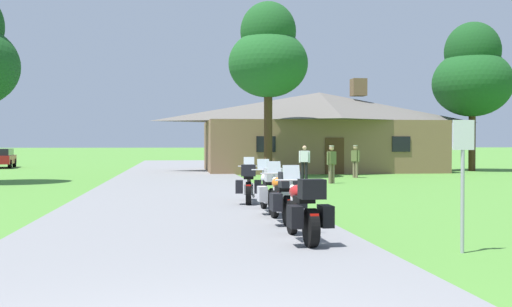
{
  "coord_description": "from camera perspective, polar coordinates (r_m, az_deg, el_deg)",
  "views": [
    {
      "loc": [
        -0.12,
        -4.55,
        1.76
      ],
      "look_at": [
        2.74,
        16.98,
        1.41
      ],
      "focal_mm": 42.68,
      "sensor_mm": 36.0,
      "label": 1
    }
  ],
  "objects": [
    {
      "name": "motorcycle_orange_farthest_in_row",
      "position": [
        17.41,
        -0.69,
        -2.87
      ],
      "size": [
        0.89,
        2.08,
        1.3
      ],
      "rotation": [
        0.0,
        0.0,
        -0.13
      ],
      "color": "black",
      "rests_on": "asphalt_driveway"
    },
    {
      "name": "bystander_olive_shirt_beside_signpost",
      "position": [
        31.74,
        9.3,
        -0.55
      ],
      "size": [
        0.38,
        0.47,
        1.69
      ],
      "rotation": [
        0.0,
        0.0,
        5.29
      ],
      "color": "#75664C",
      "rests_on": "ground"
    },
    {
      "name": "tree_right_of_lodge",
      "position": [
        41.83,
        19.62,
        7.04
      ],
      "size": [
        5.07,
        5.07,
        9.59
      ],
      "color": "#422D19",
      "rests_on": "ground"
    },
    {
      "name": "bystander_olive_shirt_by_tree",
      "position": [
        27.06,
        7.1,
        -0.8
      ],
      "size": [
        0.49,
        0.37,
        1.69
      ],
      "rotation": [
        0.0,
        0.0,
        3.65
      ],
      "color": "#75664C",
      "rests_on": "ground"
    },
    {
      "name": "asphalt_driveway",
      "position": [
        22.62,
        -7.26,
        -3.47
      ],
      "size": [
        6.4,
        80.0,
        0.06
      ],
      "primitive_type": "cube",
      "color": "slate",
      "rests_on": "ground"
    },
    {
      "name": "metal_signpost_roadside",
      "position": [
        10.29,
        18.82,
        -1.4
      ],
      "size": [
        0.36,
        0.06,
        2.14
      ],
      "color": "#9EA0A5",
      "rests_on": "ground"
    },
    {
      "name": "motorcycle_red_nearest_to_camera",
      "position": [
        10.52,
        4.54,
        -5.36
      ],
      "size": [
        0.73,
        2.08,
        1.3
      ],
      "rotation": [
        0.0,
        0.0,
        0.03
      ],
      "color": "black",
      "rests_on": "asphalt_driveway"
    },
    {
      "name": "motorcycle_orange_second_in_row",
      "position": [
        13.01,
        2.61,
        -4.15
      ],
      "size": [
        0.76,
        2.08,
        1.3
      ],
      "rotation": [
        0.0,
        0.0,
        0.05
      ],
      "color": "black",
      "rests_on": "asphalt_driveway"
    },
    {
      "name": "bystander_white_shirt_near_lodge",
      "position": [
        29.91,
        4.57,
        -0.67
      ],
      "size": [
        0.53,
        0.31,
        1.67
      ],
      "rotation": [
        0.0,
        0.0,
        6.0
      ],
      "color": "black",
      "rests_on": "ground"
    },
    {
      "name": "ground_plane",
      "position": [
        24.61,
        -7.28,
        -3.18
      ],
      "size": [
        500.0,
        500.0,
        0.0
      ],
      "primitive_type": "plane",
      "color": "#4C8433"
    },
    {
      "name": "tree_by_lodge_front",
      "position": [
        32.04,
        1.15,
        9.24
      ],
      "size": [
        4.15,
        4.15,
        9.15
      ],
      "color": "#422D19",
      "rests_on": "ground"
    },
    {
      "name": "motorcycle_white_third_in_row",
      "position": [
        15.0,
        1.32,
        -3.48
      ],
      "size": [
        0.73,
        2.08,
        1.3
      ],
      "rotation": [
        0.0,
        0.0,
        0.02
      ],
      "color": "black",
      "rests_on": "asphalt_driveway"
    },
    {
      "name": "stone_lodge",
      "position": [
        38.86,
        5.96,
        2.13
      ],
      "size": [
        15.11,
        7.9,
        5.92
      ],
      "color": "brown",
      "rests_on": "ground"
    }
  ]
}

